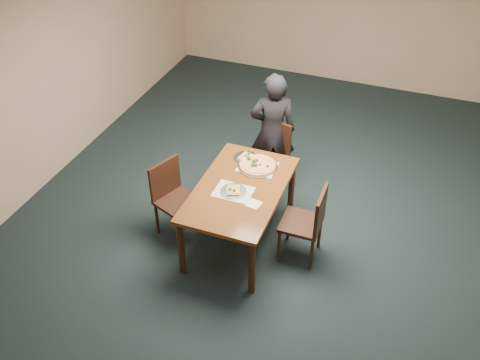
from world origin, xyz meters
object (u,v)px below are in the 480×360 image
(chair_right, at_px, (309,220))
(pizza_pan, at_px, (257,165))
(chair_far, at_px, (271,152))
(dining_table, at_px, (240,194))
(slice_plate_near, at_px, (233,191))
(diner, at_px, (273,131))
(slice_plate_far, at_px, (246,157))
(chair_left, at_px, (173,195))

(chair_right, xyz_separation_m, pizza_pan, (-0.72, 0.41, 0.26))
(chair_far, distance_m, pizza_pan, 0.70)
(dining_table, relative_size, slice_plate_near, 5.36)
(diner, xyz_separation_m, slice_plate_far, (-0.12, -0.63, -0.01))
(chair_far, height_order, diner, diner)
(chair_far, relative_size, slice_plate_far, 3.25)
(slice_plate_far, bearing_deg, chair_left, -134.71)
(chair_left, height_order, chair_right, same)
(chair_right, distance_m, slice_plate_near, 0.85)
(chair_left, height_order, slice_plate_far, chair_left)
(chair_right, distance_m, pizza_pan, 0.87)
(slice_plate_near, bearing_deg, diner, 88.85)
(chair_right, bearing_deg, dining_table, -89.29)
(chair_left, bearing_deg, slice_plate_near, -67.48)
(chair_far, relative_size, chair_left, 1.00)
(dining_table, relative_size, slice_plate_far, 5.36)
(dining_table, bearing_deg, diner, 90.72)
(dining_table, bearing_deg, chair_right, 1.02)
(diner, relative_size, slice_plate_far, 5.49)
(chair_right, bearing_deg, pizza_pan, -119.72)
(pizza_pan, bearing_deg, chair_right, -29.42)
(chair_right, height_order, pizza_pan, chair_right)
(slice_plate_near, xyz_separation_m, slice_plate_far, (-0.09, 0.63, -0.00))
(pizza_pan, relative_size, slice_plate_far, 1.60)
(chair_far, relative_size, slice_plate_near, 3.25)
(slice_plate_far, bearing_deg, slice_plate_near, -81.74)
(diner, bearing_deg, slice_plate_far, 59.55)
(chair_far, bearing_deg, chair_left, -108.08)
(dining_table, distance_m, chair_far, 1.08)
(dining_table, distance_m, slice_plate_near, 0.15)
(chair_left, bearing_deg, dining_table, -60.54)
(dining_table, distance_m, pizza_pan, 0.44)
(pizza_pan, bearing_deg, chair_far, 94.20)
(chair_far, bearing_deg, slice_plate_far, -88.69)
(chair_far, bearing_deg, slice_plate_near, -77.14)
(chair_right, bearing_deg, chair_far, -144.27)
(chair_left, xyz_separation_m, pizza_pan, (0.81, 0.53, 0.26))
(dining_table, bearing_deg, chair_far, 90.05)
(chair_far, bearing_deg, dining_table, -75.19)
(chair_right, bearing_deg, slice_plate_far, -120.20)
(chair_left, height_order, slice_plate_near, chair_left)
(diner, distance_m, slice_plate_near, 1.26)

